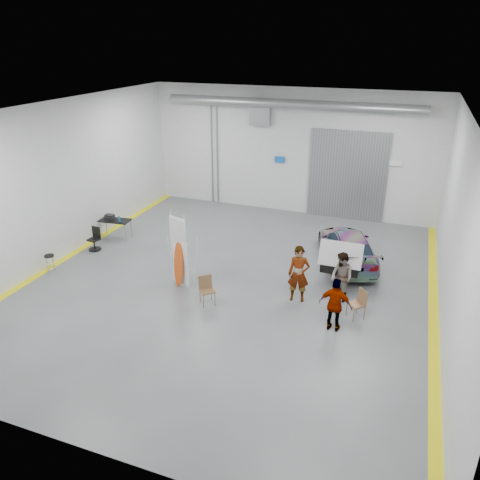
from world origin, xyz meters
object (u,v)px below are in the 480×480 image
(surfboard_display, at_px, (181,258))
(shop_stool, at_px, (51,264))
(sedan_car, at_px, (348,247))
(folding_chair_near, at_px, (208,296))
(office_chair, at_px, (95,240))
(person_b, at_px, (342,277))
(person_c, at_px, (335,305))
(work_table, at_px, (113,220))
(folding_chair_far, at_px, (356,309))
(person_a, at_px, (299,274))

(surfboard_display, xyz_separation_m, shop_stool, (-5.03, -0.77, -0.75))
(sedan_car, bearing_deg, folding_chair_near, 32.09)
(shop_stool, xyz_separation_m, office_chair, (0.27, 2.32, 0.06))
(person_b, xyz_separation_m, person_c, (0.11, -1.83, 0.01))
(work_table, bearing_deg, person_c, -19.92)
(shop_stool, bearing_deg, work_table, 85.35)
(surfboard_display, relative_size, shop_stool, 3.80)
(sedan_car, bearing_deg, folding_chair_far, 83.06)
(folding_chair_near, xyz_separation_m, work_table, (-6.07, 3.66, 0.53))
(person_c, xyz_separation_m, folding_chair_far, (0.53, 0.89, -0.56))
(surfboard_display, distance_m, folding_chair_near, 1.74)
(person_b, xyz_separation_m, surfboard_display, (-5.37, -1.03, 0.26))
(folding_chair_near, xyz_separation_m, shop_stool, (-6.37, -0.01, 0.06))
(sedan_car, height_order, work_table, sedan_car)
(surfboard_display, height_order, shop_stool, surfboard_display)
(person_b, height_order, surfboard_display, surfboard_display)
(person_a, relative_size, shop_stool, 2.69)
(person_b, distance_m, surfboard_display, 5.47)
(person_c, xyz_separation_m, shop_stool, (-10.51, 0.03, -0.50))
(person_a, bearing_deg, surfboard_display, 178.05)
(person_c, relative_size, office_chair, 1.80)
(work_table, bearing_deg, shop_stool, -94.65)
(person_a, bearing_deg, folding_chair_near, -163.98)
(surfboard_display, distance_m, work_table, 5.56)
(sedan_car, bearing_deg, shop_stool, 5.84)
(sedan_car, bearing_deg, person_b, 75.00)
(person_b, distance_m, person_c, 1.84)
(person_c, relative_size, folding_chair_near, 1.79)
(person_a, relative_size, person_b, 1.14)
(person_a, height_order, person_b, person_a)
(shop_stool, bearing_deg, person_c, -0.17)
(sedan_car, xyz_separation_m, office_chair, (-9.91, -2.47, -0.22))
(person_b, xyz_separation_m, shop_stool, (-10.40, -1.80, -0.49))
(shop_stool, height_order, office_chair, office_chair)
(surfboard_display, distance_m, shop_stool, 5.15)
(surfboard_display, distance_m, folding_chair_far, 6.06)
(folding_chair_near, height_order, office_chair, office_chair)
(shop_stool, bearing_deg, person_b, 9.83)
(person_a, relative_size, person_c, 1.14)
(folding_chair_near, bearing_deg, sedan_car, 10.15)
(person_a, relative_size, office_chair, 2.05)
(surfboard_display, bearing_deg, office_chair, -178.95)
(folding_chair_far, bearing_deg, shop_stool, -126.91)
(folding_chair_near, bearing_deg, person_a, -16.12)
(person_c, height_order, shop_stool, person_c)
(person_c, distance_m, shop_stool, 10.53)
(folding_chair_near, bearing_deg, person_c, -41.82)
(person_a, xyz_separation_m, folding_chair_far, (1.96, -0.42, -0.67))
(work_table, xyz_separation_m, office_chair, (-0.03, -1.35, -0.41))
(person_c, height_order, work_table, person_c)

